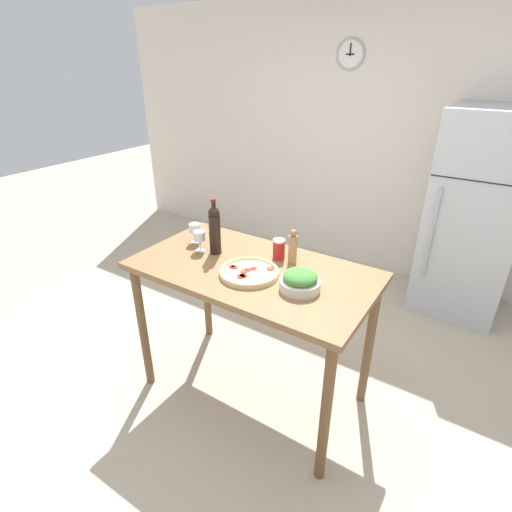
% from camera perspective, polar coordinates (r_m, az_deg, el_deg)
% --- Properties ---
extents(ground_plane, '(14.00, 14.00, 0.00)m').
position_cam_1_polar(ground_plane, '(2.91, -0.44, -18.51)').
color(ground_plane, '#BCAD93').
extents(wall_back, '(6.40, 0.08, 2.60)m').
position_cam_1_polar(wall_back, '(4.20, 17.36, 15.03)').
color(wall_back, silver).
rests_on(wall_back, ground_plane).
extents(refrigerator, '(0.69, 0.68, 1.73)m').
position_cam_1_polar(refrigerator, '(3.80, 28.61, 4.91)').
color(refrigerator, '#B7BCC1').
rests_on(refrigerator, ground_plane).
extents(prep_counter, '(1.43, 0.78, 0.96)m').
position_cam_1_polar(prep_counter, '(2.39, -0.51, -4.25)').
color(prep_counter, brown).
rests_on(prep_counter, ground_plane).
extents(wine_bottle, '(0.07, 0.07, 0.35)m').
position_cam_1_polar(wine_bottle, '(2.46, -5.93, 3.85)').
color(wine_bottle, black).
rests_on(wine_bottle, prep_counter).
extents(wine_glass_near, '(0.07, 0.07, 0.13)m').
position_cam_1_polar(wine_glass_near, '(2.52, -8.08, 2.73)').
color(wine_glass_near, silver).
rests_on(wine_glass_near, prep_counter).
extents(wine_glass_far, '(0.07, 0.07, 0.13)m').
position_cam_1_polar(wine_glass_far, '(2.64, -8.75, 3.89)').
color(wine_glass_far, silver).
rests_on(wine_glass_far, prep_counter).
extents(pepper_mill, '(0.05, 0.05, 0.21)m').
position_cam_1_polar(pepper_mill, '(2.35, 5.27, 1.27)').
color(pepper_mill, '#AD7F51').
rests_on(pepper_mill, prep_counter).
extents(salad_bowl, '(0.22, 0.22, 0.11)m').
position_cam_1_polar(salad_bowl, '(2.11, 6.31, -3.55)').
color(salad_bowl, silver).
rests_on(salad_bowl, prep_counter).
extents(homemade_pizza, '(0.34, 0.34, 0.03)m').
position_cam_1_polar(homemade_pizza, '(2.25, -1.00, -2.31)').
color(homemade_pizza, '#DBC189').
rests_on(homemade_pizza, prep_counter).
extents(salt_canister, '(0.07, 0.07, 0.13)m').
position_cam_1_polar(salt_canister, '(2.42, 3.29, 1.00)').
color(salt_canister, '#B2231E').
rests_on(salt_canister, prep_counter).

